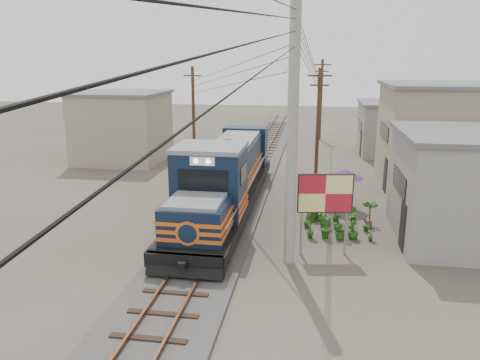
% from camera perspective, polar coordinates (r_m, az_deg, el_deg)
% --- Properties ---
extents(ground, '(120.00, 120.00, 0.00)m').
position_cam_1_polar(ground, '(19.32, -4.50, -8.61)').
color(ground, '#473F35').
rests_on(ground, ground).
extents(ballast, '(3.60, 70.00, 0.16)m').
position_cam_1_polar(ballast, '(28.58, 0.15, -0.62)').
color(ballast, '#595651').
rests_on(ballast, ground).
extents(track, '(1.15, 70.00, 0.12)m').
position_cam_1_polar(track, '(28.53, 0.15, -0.27)').
color(track, '#51331E').
rests_on(track, ground).
extents(locomotive, '(2.93, 15.96, 3.96)m').
position_cam_1_polar(locomotive, '(23.49, -1.69, 0.14)').
color(locomotive, black).
rests_on(locomotive, ground).
extents(utility_pole_main, '(0.40, 0.40, 10.00)m').
position_cam_1_polar(utility_pole_main, '(16.96, 6.40, 5.69)').
color(utility_pole_main, '#9E9B93').
rests_on(utility_pole_main, ground).
extents(wooden_pole_mid, '(1.60, 0.24, 7.00)m').
position_cam_1_polar(wooden_pole_mid, '(31.48, 9.49, 7.29)').
color(wooden_pole_mid, '#4C3826').
rests_on(wooden_pole_mid, ground).
extents(wooden_pole_far, '(1.60, 0.24, 7.50)m').
position_cam_1_polar(wooden_pole_far, '(45.39, 9.85, 9.81)').
color(wooden_pole_far, '#4C3826').
rests_on(wooden_pole_far, ground).
extents(wooden_pole_left, '(1.60, 0.24, 7.00)m').
position_cam_1_polar(wooden_pole_left, '(36.65, -5.70, 8.43)').
color(wooden_pole_left, '#4C3826').
rests_on(wooden_pole_left, ground).
extents(power_lines, '(9.65, 19.00, 3.30)m').
position_cam_1_polar(power_lines, '(26.10, -0.68, 14.55)').
color(power_lines, black).
rests_on(power_lines, ground).
extents(shophouse_mid, '(8.40, 7.35, 6.20)m').
position_cam_1_polar(shophouse_mid, '(30.71, 24.60, 4.90)').
color(shophouse_mid, gray).
rests_on(shophouse_mid, ground).
extents(shophouse_back, '(6.30, 6.30, 4.20)m').
position_cam_1_polar(shophouse_back, '(40.19, 18.72, 6.03)').
color(shophouse_back, gray).
rests_on(shophouse_back, ground).
extents(shophouse_left, '(6.30, 6.30, 5.20)m').
position_cam_1_polar(shophouse_left, '(36.51, -14.12, 6.35)').
color(shophouse_left, gray).
rests_on(shophouse_left, ground).
extents(billboard, '(2.14, 0.46, 3.32)m').
position_cam_1_polar(billboard, '(18.41, 10.35, -1.90)').
color(billboard, '#99999E').
rests_on(billboard, ground).
extents(market_umbrella, '(2.10, 2.10, 2.16)m').
position_cam_1_polar(market_umbrella, '(24.47, 12.67, 0.78)').
color(market_umbrella, black).
rests_on(market_umbrella, ground).
extents(vendor, '(0.68, 0.56, 1.59)m').
position_cam_1_polar(vendor, '(25.30, 11.62, -1.29)').
color(vendor, black).
rests_on(vendor, ground).
extents(plant_nursery, '(3.39, 3.29, 1.10)m').
position_cam_1_polar(plant_nursery, '(21.90, 10.73, -4.69)').
color(plant_nursery, '#295D1A').
rests_on(plant_nursery, ground).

